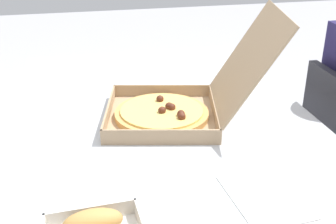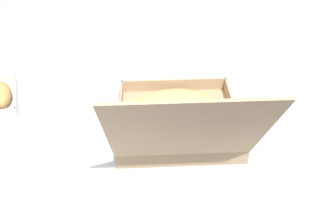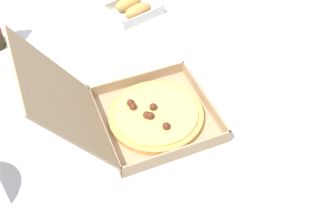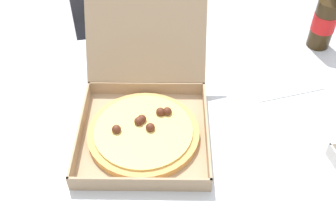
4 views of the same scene
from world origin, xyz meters
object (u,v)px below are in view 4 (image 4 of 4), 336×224
at_px(cola_bottle, 325,20).
at_px(diner_person, 120,3).
at_px(chair, 126,54).
at_px(paper_menu, 281,79).
at_px(pizza_box_open, 144,112).

bearing_deg(cola_bottle, diner_person, 141.75).
bearing_deg(cola_bottle, chair, 145.33).
relative_size(chair, paper_menu, 3.95).
distance_m(chair, pizza_box_open, 0.73).
distance_m(chair, cola_bottle, 0.81).
height_order(chair, diner_person, diner_person).
relative_size(chair, pizza_box_open, 1.48).
relative_size(diner_person, cola_bottle, 5.14).
height_order(chair, paper_menu, chair).
xyz_separation_m(chair, paper_menu, (0.42, -0.56, 0.26)).
bearing_deg(cola_bottle, paper_menu, -142.80).
bearing_deg(paper_menu, chair, 122.52).
height_order(diner_person, pizza_box_open, diner_person).
xyz_separation_m(diner_person, cola_bottle, (0.60, -0.48, 0.14)).
distance_m(cola_bottle, paper_menu, 0.25).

